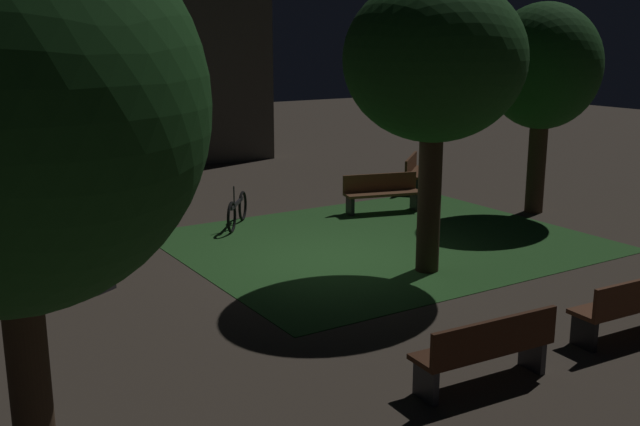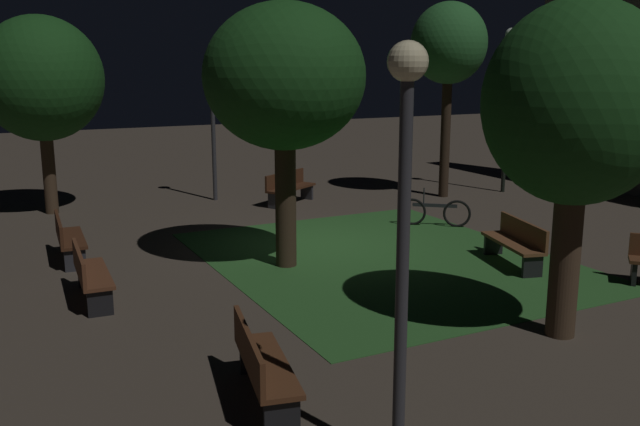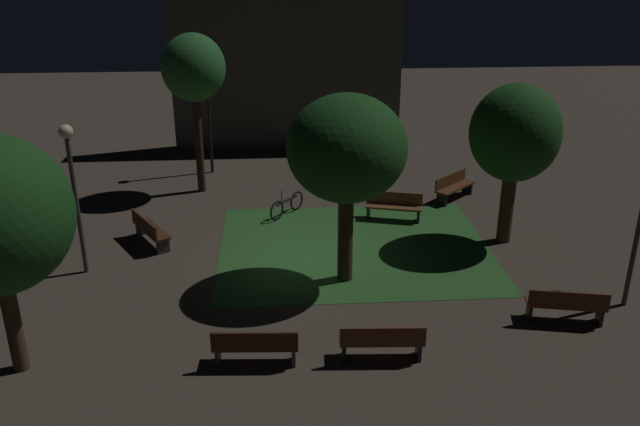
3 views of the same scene
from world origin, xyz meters
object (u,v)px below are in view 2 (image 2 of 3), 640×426
object	(u,v)px
tree_near_wall	(41,79)
lamp_post_plaza_west	(212,101)
bench_front_left	(67,237)
bench_path_side	(89,273)
tree_left_canopy	(449,46)
bench_corner	(516,241)
bicycle	(434,212)
tree_lawn_side	(284,79)
tree_right_canopy	(577,106)
lamp_post_plaza_east	(405,184)
lamp_post_near_wall	(509,83)
bench_by_lamp	(260,363)
bench_near_trees	(289,187)

from	to	relation	value
tree_near_wall	lamp_post_plaza_west	xyz separation A→B (m)	(0.22, 4.38, -0.62)
bench_front_left	bench_path_side	distance (m)	2.67
tree_near_wall	tree_left_canopy	bearing A→B (deg)	75.42
bench_corner	bicycle	distance (m)	3.47
bicycle	tree_lawn_side	bearing A→B (deg)	-72.53
tree_left_canopy	tree_lawn_side	bearing A→B (deg)	-57.88
tree_near_wall	tree_right_canopy	distance (m)	13.37
bench_front_left	tree_right_canopy	size ratio (longest dim) A/B	0.39
bench_front_left	tree_lawn_side	world-z (taller)	tree_lawn_side
tree_near_wall	tree_left_canopy	xyz separation A→B (m)	(2.74, 10.54, 0.89)
bench_corner	lamp_post_plaza_east	xyz separation A→B (m)	(4.73, -5.79, 2.31)
tree_left_canopy	lamp_post_near_wall	bearing A→B (deg)	84.49
tree_lawn_side	tree_near_wall	bearing A→B (deg)	-153.97
bench_by_lamp	bench_near_trees	bearing A→B (deg)	154.03
bench_by_lamp	tree_left_canopy	distance (m)	13.91
bench_front_left	bench_near_trees	distance (m)	7.06
lamp_post_plaza_west	bicycle	bearing A→B (deg)	33.52
bench_path_side	tree_lawn_side	xyz separation A→B (m)	(-0.40, 3.72, 3.08)
bench_near_trees	lamp_post_near_wall	distance (m)	7.25
bench_corner	tree_left_canopy	size ratio (longest dim) A/B	0.34
lamp_post_plaza_east	bench_by_lamp	bearing A→B (deg)	-158.95
tree_lawn_side	bicycle	size ratio (longest dim) A/B	3.59
bench_by_lamp	lamp_post_plaza_east	xyz separation A→B (m)	(1.81, 0.70, 2.31)
bench_near_trees	lamp_post_plaza_east	xyz separation A→B (m)	(12.23, -4.38, 2.31)
bench_path_side	bench_corner	distance (m)	7.85
tree_right_canopy	lamp_post_plaza_west	size ratio (longest dim) A/B	1.15
bench_front_left	bench_corner	xyz separation A→B (m)	(4.26, 7.69, 0.00)
bench_path_side	lamp_post_near_wall	bearing A→B (deg)	109.77
tree_right_canopy	lamp_post_plaza_east	size ratio (longest dim) A/B	1.17
bench_corner	bicycle	bearing A→B (deg)	170.52
bench_front_left	bicycle	xyz separation A→B (m)	(0.85, 8.26, -0.14)
tree_right_canopy	bench_front_left	bearing A→B (deg)	-141.29
bicycle	lamp_post_plaza_east	bearing A→B (deg)	-37.99
tree_near_wall	lamp_post_plaza_east	distance (m)	14.00
bench_path_side	lamp_post_plaza_west	bearing A→B (deg)	147.90
bench_corner	lamp_post_plaza_west	bearing A→B (deg)	-160.96
bench_by_lamp	bench_near_trees	size ratio (longest dim) A/B	1.04
bench_near_trees	lamp_post_plaza_east	bearing A→B (deg)	-19.71
lamp_post_plaza_west	bench_front_left	bearing A→B (deg)	-44.60
bench_corner	tree_right_canopy	distance (m)	4.50
lamp_post_plaza_west	lamp_post_near_wall	distance (m)	8.69
lamp_post_plaza_east	lamp_post_plaza_west	world-z (taller)	lamp_post_plaza_west
bench_near_trees	bicycle	distance (m)	4.54
bench_corner	bench_near_trees	xyz separation A→B (m)	(-7.50, -1.41, 0.00)
bench_path_side	bench_by_lamp	size ratio (longest dim) A/B	0.98
bench_corner	tree_near_wall	size ratio (longest dim) A/B	0.37
tree_near_wall	tree_lawn_side	bearing A→B (deg)	26.03
tree_right_canopy	lamp_post_near_wall	size ratio (longest dim) A/B	0.97
bench_by_lamp	tree_lawn_side	xyz separation A→B (m)	(-4.91, 2.52, 3.08)
bench_front_left	tree_left_canopy	distance (m)	11.63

